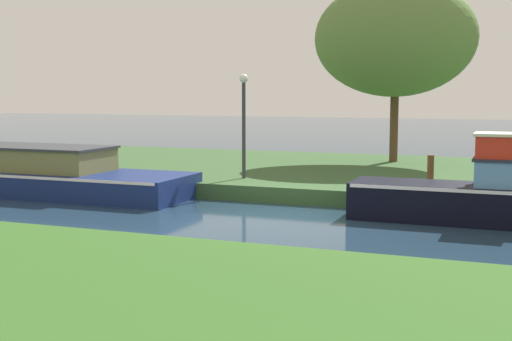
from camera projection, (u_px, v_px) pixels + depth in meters
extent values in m
plane|color=#1F364A|center=(273.00, 219.00, 14.75)|extent=(120.00, 120.00, 0.00)
cube|color=#31512A|center=(350.00, 174.00, 21.20)|extent=(72.00, 10.00, 0.40)
cube|color=navy|center=(36.00, 182.00, 18.47)|extent=(8.88, 2.33, 0.65)
cube|color=white|center=(36.00, 171.00, 18.44)|extent=(8.70, 2.36, 0.07)
cube|color=olive|center=(14.00, 158.00, 18.66)|extent=(5.55, 1.77, 0.60)
cube|color=#303338|center=(13.00, 146.00, 18.62)|extent=(5.65, 1.87, 0.06)
cube|color=red|center=(502.00, 148.00, 14.02)|extent=(1.00, 0.90, 0.51)
cube|color=beige|center=(503.00, 134.00, 13.98)|extent=(1.10, 0.96, 0.06)
cylinder|color=brown|center=(394.00, 116.00, 22.97)|extent=(0.28, 0.28, 3.06)
ellipsoid|color=#607F40|center=(394.00, 38.00, 22.37)|extent=(5.35, 3.37, 3.88)
cylinder|color=#333338|center=(244.00, 131.00, 18.50)|extent=(0.10, 0.10, 2.59)
sphere|color=white|center=(244.00, 78.00, 18.34)|extent=(0.24, 0.24, 0.24)
cylinder|color=brown|center=(430.00, 174.00, 15.99)|extent=(0.16, 0.16, 0.87)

